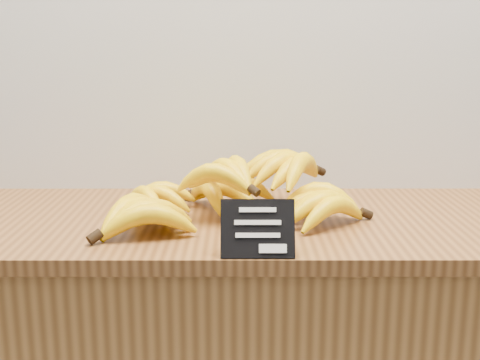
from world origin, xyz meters
name	(u,v)px	position (x,y,z in m)	size (l,w,h in m)	color
counter_top	(240,223)	(0.08, 2.75, 0.92)	(1.39, 0.54, 0.03)	brown
chalkboard_sign	(258,229)	(0.11, 2.50, 0.98)	(0.13, 0.01, 0.10)	black
banana_pile	(230,193)	(0.06, 2.75, 0.98)	(0.58, 0.39, 0.12)	yellow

